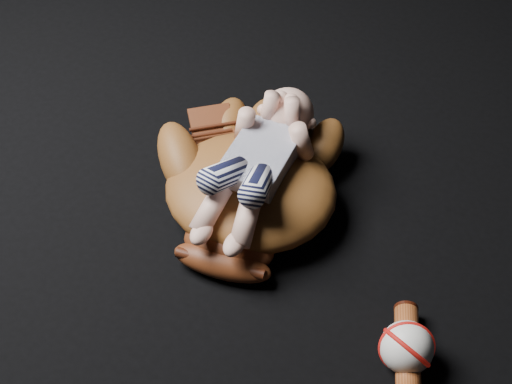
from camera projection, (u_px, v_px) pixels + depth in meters
baseball_glove at (251, 184)px, 1.27m from camera, size 0.50×0.54×0.14m
newborn_baby at (254, 164)px, 1.23m from camera, size 0.24×0.40×0.15m
baseball at (407, 348)px, 1.07m from camera, size 0.09×0.09×0.08m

